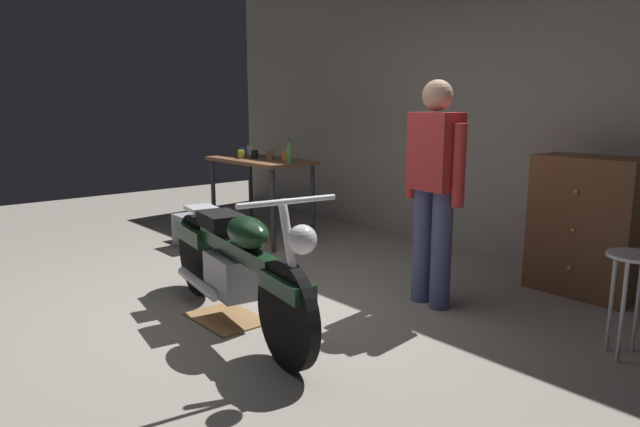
{
  "coord_description": "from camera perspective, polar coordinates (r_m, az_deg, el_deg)",
  "views": [
    {
      "loc": [
        3.38,
        -2.16,
        1.51
      ],
      "look_at": [
        0.05,
        0.7,
        0.65
      ],
      "focal_mm": 31.9,
      "sensor_mm": 36.0,
      "label": 1
    }
  ],
  "objects": [
    {
      "name": "mug_yellow_tall",
      "position": [
        6.39,
        -7.9,
        5.91
      ],
      "size": [
        0.1,
        0.07,
        0.09
      ],
      "color": "yellow",
      "rests_on": "workbench"
    },
    {
      "name": "back_wall",
      "position": [
        6.0,
        15.35,
        11.08
      ],
      "size": [
        8.0,
        0.12,
        3.1
      ],
      "primitive_type": "cube",
      "color": "gray",
      "rests_on": "ground_plane"
    },
    {
      "name": "drip_tray",
      "position": [
        4.15,
        -9.36,
        -10.33
      ],
      "size": [
        0.56,
        0.4,
        0.01
      ],
      "primitive_type": "cube",
      "color": "olive",
      "rests_on": "ground_plane"
    },
    {
      "name": "bottle",
      "position": [
        5.88,
        -3.12,
        6.06
      ],
      "size": [
        0.06,
        0.06,
        0.24
      ],
      "color": "#4C8C4C",
      "rests_on": "workbench"
    },
    {
      "name": "motorcycle",
      "position": [
        3.9,
        -8.64,
        -4.82
      ],
      "size": [
        2.17,
        0.68,
        1.0
      ],
      "rotation": [
        0.0,
        0.0,
        -0.16
      ],
      "color": "black",
      "rests_on": "ground_plane"
    },
    {
      "name": "mug_black_matte",
      "position": [
        6.37,
        -6.56,
        5.92
      ],
      "size": [
        0.11,
        0.08,
        0.09
      ],
      "color": "black",
      "rests_on": "workbench"
    },
    {
      "name": "mug_blue_enamel",
      "position": [
        6.6,
        -7.72,
        6.14
      ],
      "size": [
        0.11,
        0.08,
        0.11
      ],
      "color": "#2D51AD",
      "rests_on": "workbench"
    },
    {
      "name": "workbench",
      "position": [
        6.33,
        -6.02,
        4.47
      ],
      "size": [
        1.3,
        0.64,
        0.9
      ],
      "color": "brown",
      "rests_on": "ground_plane"
    },
    {
      "name": "person_standing",
      "position": [
        4.25,
        11.38,
        2.96
      ],
      "size": [
        0.57,
        0.27,
        1.67
      ],
      "rotation": [
        0.0,
        0.0,
        3.0
      ],
      "color": "#4D5282",
      "rests_on": "ground_plane"
    },
    {
      "name": "mug_orange_travel",
      "position": [
        6.12,
        -3.53,
        5.8
      ],
      "size": [
        0.1,
        0.07,
        0.1
      ],
      "color": "orange",
      "rests_on": "workbench"
    },
    {
      "name": "storage_bin",
      "position": [
        6.18,
        -12.43,
        -1.71
      ],
      "size": [
        0.44,
        0.32,
        0.34
      ],
      "primitive_type": "cube",
      "color": "gray",
      "rests_on": "ground_plane"
    },
    {
      "name": "mug_white_ceramic",
      "position": [
        6.76,
        -7.0,
        6.31
      ],
      "size": [
        0.12,
        0.08,
        0.11
      ],
      "color": "white",
      "rests_on": "workbench"
    },
    {
      "name": "ground_plane",
      "position": [
        4.29,
        -7.68,
        -9.64
      ],
      "size": [
        12.0,
        12.0,
        0.0
      ],
      "primitive_type": "plane",
      "color": "gray"
    },
    {
      "name": "mug_brown_stoneware",
      "position": [
        6.23,
        -5.06,
        5.9
      ],
      "size": [
        0.12,
        0.09,
        0.1
      ],
      "color": "brown",
      "rests_on": "workbench"
    },
    {
      "name": "shop_stool",
      "position": [
        3.84,
        28.94,
        -5.61
      ],
      "size": [
        0.32,
        0.32,
        0.64
      ],
      "color": "#B2B2B7",
      "rests_on": "ground_plane"
    },
    {
      "name": "wooden_dresser",
      "position": [
        4.96,
        25.19,
        -1.14
      ],
      "size": [
        0.8,
        0.47,
        1.1
      ],
      "color": "brown",
      "rests_on": "ground_plane"
    }
  ]
}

